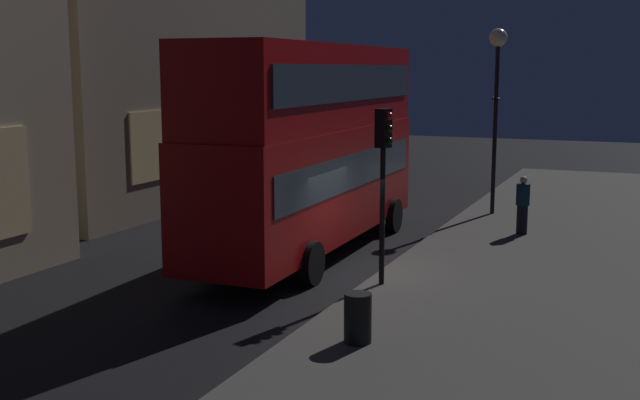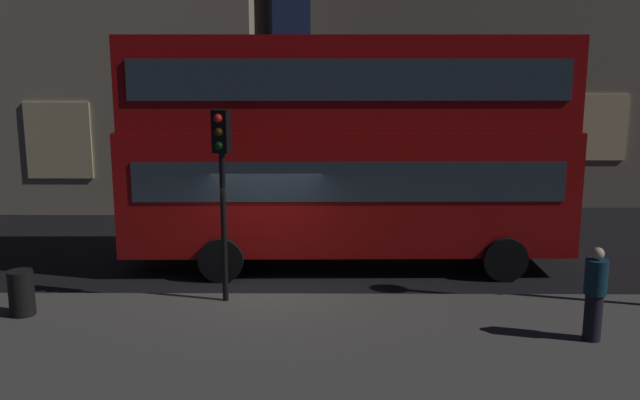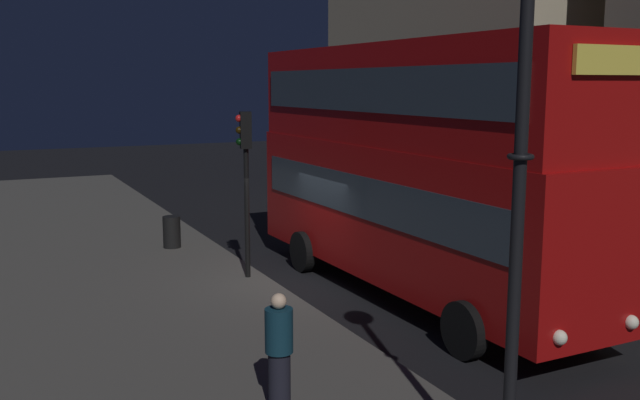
{
  "view_description": "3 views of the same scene",
  "coord_description": "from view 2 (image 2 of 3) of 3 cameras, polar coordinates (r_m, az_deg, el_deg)",
  "views": [
    {
      "loc": [
        -17.35,
        -6.53,
        4.91
      ],
      "look_at": [
        1.37,
        1.41,
        1.56
      ],
      "focal_mm": 44.87,
      "sensor_mm": 36.0,
      "label": 1
    },
    {
      "loc": [
        1.32,
        -15.33,
        5.28
      ],
      "look_at": [
        1.2,
        0.4,
        1.95
      ],
      "focal_mm": 41.02,
      "sensor_mm": 36.0,
      "label": 2
    },
    {
      "loc": [
        14.85,
        -6.62,
        4.69
      ],
      "look_at": [
        -0.39,
        0.75,
        1.91
      ],
      "focal_mm": 39.93,
      "sensor_mm": 36.0,
      "label": 3
    }
  ],
  "objects": [
    {
      "name": "ground_plane",
      "position": [
        16.27,
        -4.28,
        -7.02
      ],
      "size": [
        80.0,
        80.0,
        0.0
      ],
      "primitive_type": "plane",
      "color": "black"
    },
    {
      "name": "sidewalk_slab",
      "position": [
        11.73,
        -6.28,
        -14.55
      ],
      "size": [
        44.0,
        8.69,
        0.12
      ],
      "primitive_type": "cube",
      "color": "#4C4944",
      "rests_on": "ground"
    },
    {
      "name": "double_decker_bus",
      "position": [
        17.36,
        2.11,
        4.69
      ],
      "size": [
        10.7,
        2.89,
        5.52
      ],
      "rotation": [
        0.0,
        0.0,
        0.02
      ],
      "color": "#9E0C0C",
      "rests_on": "ground"
    },
    {
      "name": "traffic_light_near_kerb",
      "position": [
        14.66,
        -7.68,
        2.7
      ],
      "size": [
        0.37,
        0.39,
        3.93
      ],
      "rotation": [
        0.0,
        0.0,
        -0.25
      ],
      "color": "black",
      "rests_on": "sidewalk_slab"
    },
    {
      "name": "pedestrian",
      "position": [
        13.88,
        20.65,
        -6.84
      ],
      "size": [
        0.4,
        0.4,
        1.71
      ],
      "rotation": [
        0.0,
        0.0,
        5.32
      ],
      "color": "black",
      "rests_on": "sidewalk_slab"
    },
    {
      "name": "litter_bin",
      "position": [
        15.46,
        -22.27,
        -6.72
      ],
      "size": [
        0.49,
        0.49,
        0.89
      ],
      "primitive_type": "cylinder",
      "color": "black",
      "rests_on": "sidewalk_slab"
    }
  ]
}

